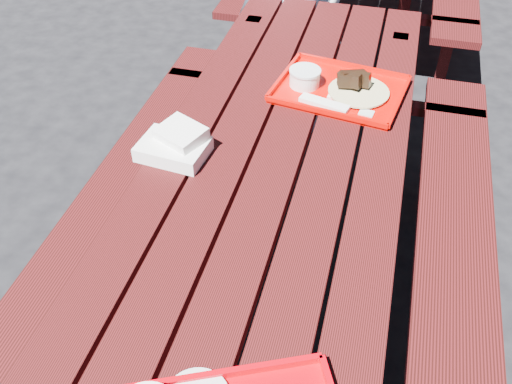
# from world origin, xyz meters

# --- Properties ---
(ground) EXTENTS (60.00, 60.00, 0.00)m
(ground) POSITION_xyz_m (0.00, 0.00, 0.00)
(ground) COLOR black
(ground) RESTS_ON ground
(picnic_table_near) EXTENTS (1.41, 2.40, 0.75)m
(picnic_table_near) POSITION_xyz_m (-0.00, 0.00, 0.56)
(picnic_table_near) COLOR #460D10
(picnic_table_near) RESTS_ON ground
(far_tray) EXTENTS (0.46, 0.38, 0.07)m
(far_tray) POSITION_xyz_m (0.12, 0.48, 0.77)
(far_tray) COLOR #D00600
(far_tray) RESTS_ON picnic_table_near
(white_cloth) EXTENTS (0.21, 0.18, 0.08)m
(white_cloth) POSITION_xyz_m (-0.29, 0.03, 0.78)
(white_cloth) COLOR white
(white_cloth) RESTS_ON picnic_table_near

